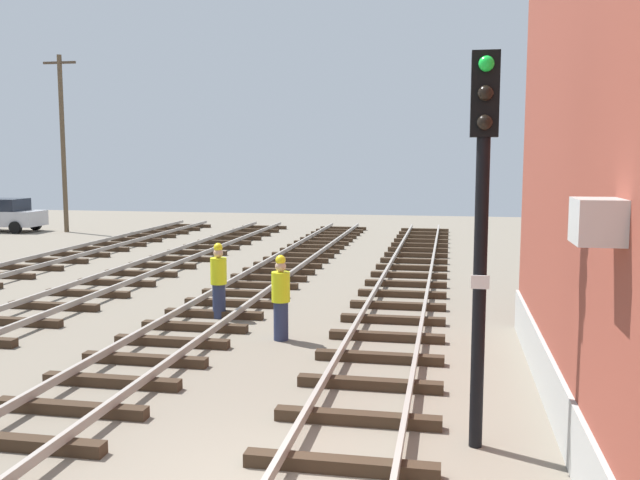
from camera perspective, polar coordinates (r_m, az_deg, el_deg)
signal_mast at (r=9.38m, az=13.19°, el=2.89°), size 0.36×0.40×5.31m
parked_car_silver at (r=40.79m, az=-24.63°, el=1.91°), size 4.20×2.04×1.76m
utility_pole_far at (r=39.06m, az=-20.41°, el=7.65°), size 1.80×0.24×9.22m
track_worker_foreground at (r=15.03m, az=-3.25°, el=-4.79°), size 0.40×0.40×1.87m
track_worker_distant at (r=17.25m, az=-8.34°, el=-3.34°), size 0.40×0.40×1.87m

